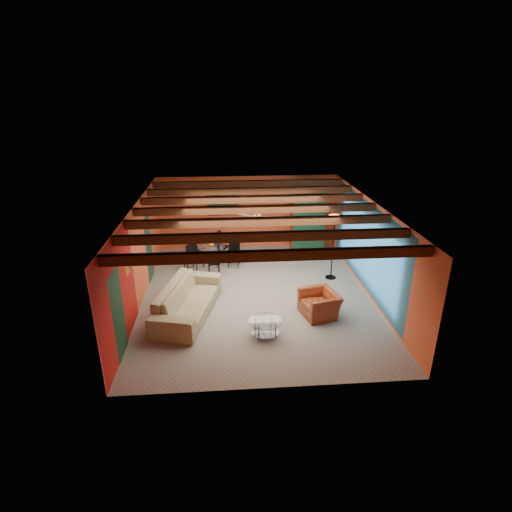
{
  "coord_description": "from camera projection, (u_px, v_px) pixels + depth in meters",
  "views": [
    {
      "loc": [
        -0.85,
        -10.48,
        5.51
      ],
      "look_at": [
        0.0,
        0.2,
        1.15
      ],
      "focal_mm": 28.47,
      "sensor_mm": 36.0,
      "label": 1
    }
  ],
  "objects": [
    {
      "name": "potted_plant",
      "position": [
        309.0,
        188.0,
        14.53
      ],
      "size": [
        0.51,
        0.49,
        0.45
      ],
      "primitive_type": "imported",
      "rotation": [
        0.0,
        0.0,
        -0.43
      ],
      "color": "#26661E",
      "rests_on": "armoire"
    },
    {
      "name": "armoire",
      "position": [
        308.0,
        222.0,
        15.01
      ],
      "size": [
        1.25,
        0.73,
        2.08
      ],
      "primitive_type": "cube",
      "rotation": [
        0.0,
        0.0,
        0.13
      ],
      "color": "brown",
      "rests_on": "ground"
    },
    {
      "name": "dining_table",
      "position": [
        211.0,
        252.0,
        13.67
      ],
      "size": [
        2.19,
        2.19,
        0.96
      ],
      "primitive_type": null,
      "rotation": [
        0.0,
        0.0,
        -0.2
      ],
      "color": "silver",
      "rests_on": "ground"
    },
    {
      "name": "coffee_table",
      "position": [
        265.0,
        328.0,
        9.8
      ],
      "size": [
        0.92,
        0.92,
        0.42
      ],
      "primitive_type": null,
      "rotation": [
        0.0,
        0.0,
        0.15
      ],
      "color": "silver",
      "rests_on": "ground"
    },
    {
      "name": "vase",
      "position": [
        211.0,
        236.0,
        13.45
      ],
      "size": [
        0.22,
        0.22,
        0.18
      ],
      "primitive_type": "imported",
      "rotation": [
        0.0,
        0.0,
        0.35
      ],
      "color": "orange",
      "rests_on": "dining_table"
    },
    {
      "name": "sofa",
      "position": [
        188.0,
        299.0,
        10.68
      ],
      "size": [
        1.78,
        3.07,
        0.84
      ],
      "primitive_type": "imported",
      "rotation": [
        0.0,
        0.0,
        1.33
      ],
      "color": "#958860",
      "rests_on": "ground"
    },
    {
      "name": "room",
      "position": [
        256.0,
        216.0,
        11.03
      ],
      "size": [
        6.52,
        8.01,
        2.71
      ],
      "color": "gray",
      "rests_on": "ground"
    },
    {
      "name": "ceiling_fan",
      "position": [
        257.0,
        217.0,
        10.93
      ],
      "size": [
        1.5,
        1.5,
        0.44
      ],
      "primitive_type": null,
      "color": "#472614",
      "rests_on": "ceiling"
    },
    {
      "name": "painting",
      "position": [
        223.0,
        205.0,
        14.79
      ],
      "size": [
        1.05,
        0.03,
        0.65
      ],
      "primitive_type": "cube",
      "color": "black",
      "rests_on": "wall_back"
    },
    {
      "name": "armchair",
      "position": [
        319.0,
        304.0,
        10.67
      ],
      "size": [
        1.08,
        1.17,
        0.65
      ],
      "primitive_type": "imported",
      "rotation": [
        0.0,
        0.0,
        -1.34
      ],
      "color": "maroon",
      "rests_on": "ground"
    },
    {
      "name": "floor_lamp",
      "position": [
        333.0,
        248.0,
        12.53
      ],
      "size": [
        0.5,
        0.5,
        2.05
      ],
      "primitive_type": null,
      "rotation": [
        0.0,
        0.0,
        -0.21
      ],
      "color": "black",
      "rests_on": "ground"
    }
  ]
}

